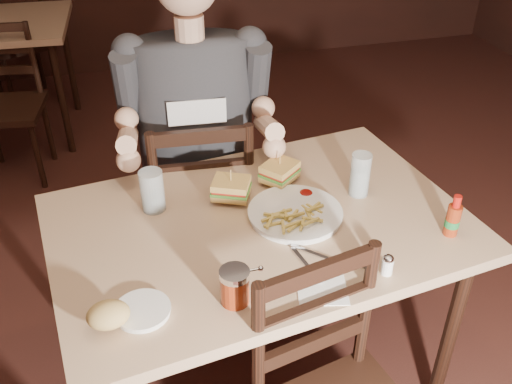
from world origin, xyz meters
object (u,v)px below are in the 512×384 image
object	(u,v)px
main_table	(260,240)
bg_chair_near	(5,109)
bg_chair_far	(18,44)
dinner_plate	(295,214)
diner	(195,97)
chair_far	(201,206)
side_plate	(143,312)
bg_table	(3,36)
glass_right	(360,175)
hot_sauce	(454,215)
syrup_dispenser	(235,286)
glass_left	(152,191)

from	to	relation	value
main_table	bg_chair_near	bearing A→B (deg)	118.10
bg_chair_far	dinner_plate	size ratio (longest dim) A/B	3.02
bg_chair_far	diner	xyz separation A→B (m)	(0.88, -2.43, 0.54)
chair_far	side_plate	distance (m)	0.96
bg_table	glass_right	size ratio (longest dim) A/B	5.67
glass_right	bg_table	bearing A→B (deg)	120.01
bg_chair_far	diner	distance (m)	2.64
glass_right	hot_sauce	size ratio (longest dim) A/B	1.08
bg_table	side_plate	xyz separation A→B (m)	(0.58, -2.69, 0.10)
syrup_dispenser	bg_table	bearing A→B (deg)	99.63
bg_table	diner	bearing A→B (deg)	-64.91
bg_chair_near	dinner_plate	distance (m)	2.17
bg_chair_far	glass_left	distance (m)	2.89
syrup_dispenser	diner	bearing A→B (deg)	78.86
bg_table	syrup_dispenser	bearing A→B (deg)	-73.09
hot_sauce	syrup_dispenser	xyz separation A→B (m)	(-0.70, -0.10, -0.02)
diner	glass_right	distance (m)	0.66
main_table	chair_far	bearing A→B (deg)	99.94
chair_far	bg_chair_near	size ratio (longest dim) A/B	1.06
bg_chair_near	glass_right	world-z (taller)	glass_right
hot_sauce	side_plate	world-z (taller)	hot_sauce
bg_chair_far	dinner_plate	bearing A→B (deg)	88.74
bg_table	diner	size ratio (longest dim) A/B	0.85
bg_chair_near	dinner_plate	size ratio (longest dim) A/B	2.96
bg_chair_far	bg_chair_near	distance (m)	1.10
diner	hot_sauce	xyz separation A→B (m)	(0.65, -0.73, -0.14)
syrup_dispenser	glass_left	bearing A→B (deg)	100.60
diner	syrup_dispenser	distance (m)	0.85
diner	bg_table	bearing A→B (deg)	119.96
hot_sauce	syrup_dispenser	world-z (taller)	hot_sauce
bg_chair_near	dinner_plate	bearing A→B (deg)	-50.41
dinner_plate	glass_left	xyz separation A→B (m)	(-0.43, 0.16, 0.06)
bg_chair_near	glass_left	xyz separation A→B (m)	(0.67, -1.68, 0.40)
bg_chair_near	glass_right	size ratio (longest dim) A/B	5.77
chair_far	diner	bearing A→B (deg)	90.00
diner	hot_sauce	world-z (taller)	diner
bg_chair_far	syrup_dispenser	size ratio (longest dim) A/B	8.49
diner	syrup_dispenser	world-z (taller)	diner
bg_chair_near	hot_sauce	distance (m)	2.59
bg_chair_near	bg_chair_far	bearing A→B (deg)	98.84
bg_chair_near	glass_right	distance (m)	2.27
bg_chair_far	side_plate	bearing A→B (deg)	78.51
chair_far	bg_chair_near	world-z (taller)	chair_far
bg_table	side_plate	world-z (taller)	side_plate
bg_chair_far	side_plate	distance (m)	3.31
bg_chair_far	main_table	bearing A→B (deg)	86.78
glass_left	bg_table	bearing A→B (deg)	106.70
bg_table	bg_chair_far	xyz separation A→B (m)	(0.00, 0.55, -0.24)
chair_far	bg_chair_far	bearing A→B (deg)	-64.73
dinner_plate	glass_left	distance (m)	0.46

